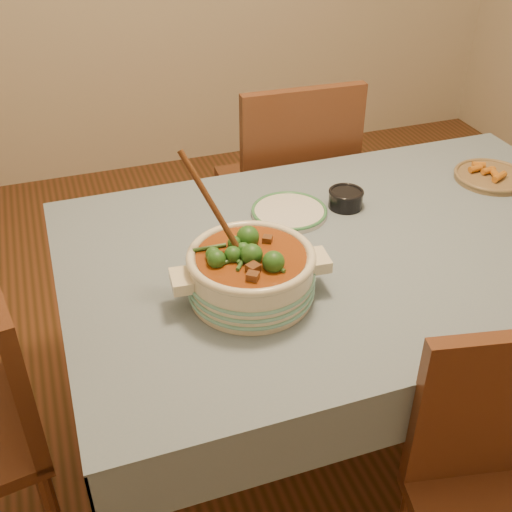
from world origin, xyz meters
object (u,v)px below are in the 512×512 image
Objects in this scene: stew_casserole at (251,270)px; fried_plate at (491,175)px; chair_near at (507,494)px; white_plate at (289,212)px; condiment_bowl at (346,198)px; dining_table at (356,270)px; chair_far at (289,183)px.

stew_casserole is 1.57× the size of fried_plate.
fried_plate is 0.29× the size of chair_near.
fried_plate is 1.10m from chair_near.
white_plate is at bearing 179.31° from fried_plate.
stew_casserole is at bearing -141.99° from condiment_bowl.
fried_plate is (0.54, 0.00, -0.02)m from condiment_bowl.
chair_far is at bearing 83.15° from dining_table.
stew_casserole is 0.41× the size of chair_far.
dining_table is 6.14× the size of white_plate.
stew_casserole reaches higher than condiment_bowl.
fried_plate is at bearing -0.69° from white_plate.
fried_plate reaches higher than white_plate.
fried_plate is at bearing 135.56° from chair_far.
fried_plate is at bearing 19.31° from dining_table.
stew_casserole is 0.54m from condiment_bowl.
condiment_bowl is (0.43, 0.33, -0.05)m from stew_casserole.
chair_near reaches higher than dining_table.
chair_near is at bearing -90.66° from condiment_bowl.
dining_table is at bearing -105.14° from condiment_bowl.
fried_plate is at bearing 0.46° from condiment_bowl.
condiment_bowl is at bearing 88.50° from chair_far.
chair_far reaches higher than chair_near.
stew_casserole is at bearing -160.84° from fried_plate.
condiment_bowl reaches higher than dining_table.
white_plate is 0.73m from fried_plate.
stew_casserole reaches higher than chair_far.
dining_table is 0.25m from condiment_bowl.
fried_plate is (0.97, 0.34, -0.06)m from stew_casserole.
fried_plate is 0.26× the size of chair_far.
chair_near is at bearing -79.31° from white_plate.
condiment_bowl is 0.13× the size of chair_far.
stew_casserole reaches higher than chair_near.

